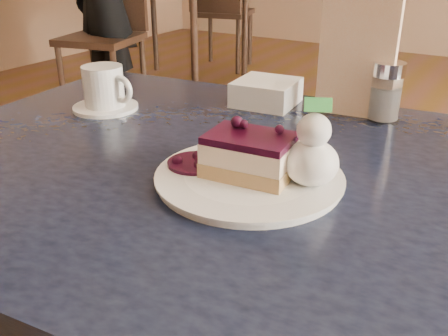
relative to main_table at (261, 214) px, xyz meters
The scene contains 10 objects.
main_table is the anchor object (origin of this frame).
dessert_plate 0.10m from the main_table, 84.23° to the right, with size 0.27×0.27×0.01m, color white.
cheesecake_slice 0.14m from the main_table, 84.23° to the right, with size 0.13×0.10×0.06m.
whipped_cream 0.16m from the main_table, 19.43° to the right, with size 0.08×0.08×0.07m.
berry_sauce 0.14m from the main_table, 141.33° to the right, with size 0.08×0.08×0.01m, color black.
coffee_set 0.45m from the main_table, 167.54° to the left, with size 0.14×0.14×0.09m.
menu_card 0.39m from the main_table, 85.12° to the left, with size 0.15×0.03×0.23m, color white.
sugar_shaker 0.37m from the main_table, 74.27° to the left, with size 0.06×0.06×0.11m.
napkin_stack 0.35m from the main_table, 116.52° to the left, with size 0.13×0.13×0.05m, color white.
bg_table_far_left 3.43m from the main_table, 129.93° to the left, with size 1.29×2.03×1.35m.
Camera 1 is at (0.15, -0.62, 1.11)m, focal length 40.00 mm.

